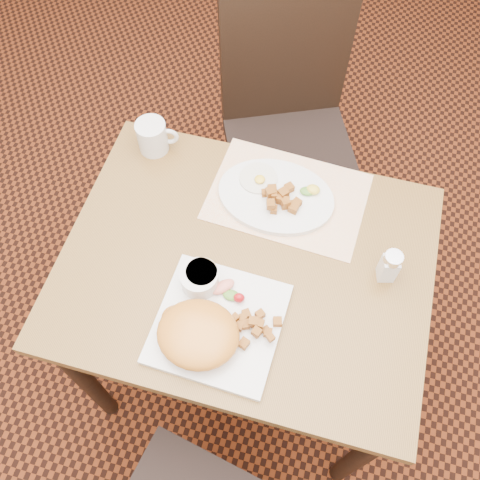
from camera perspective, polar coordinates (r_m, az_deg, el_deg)
name	(u,v)px	position (r m, az deg, el deg)	size (l,w,h in m)	color
ground	(244,356)	(2.00, 0.42, -12.26)	(8.00, 8.00, 0.00)	black
table	(245,282)	(1.40, 0.58, -4.46)	(0.90, 0.70, 0.75)	brown
chair_far	(288,121)	(1.86, 5.14, 12.57)	(0.56, 0.56, 0.97)	black
placemat	(287,197)	(1.41, 5.09, 4.63)	(0.40, 0.28, 0.00)	white
plate_square	(218,324)	(1.23, -2.31, -8.89)	(0.28, 0.28, 0.02)	silver
plate_oval	(276,196)	(1.40, 3.84, 4.68)	(0.30, 0.23, 0.02)	silver
hollandaise_mound	(197,334)	(1.19, -4.56, -9.97)	(0.19, 0.16, 0.07)	orange
ramekin	(200,278)	(1.24, -4.33, -4.08)	(0.09, 0.09, 0.05)	silver
garnish_sq	(228,291)	(1.25, -1.25, -5.47)	(0.09, 0.06, 0.03)	#387223
fried_egg	(259,178)	(1.41, 1.99, 6.60)	(0.10, 0.10, 0.02)	white
garnish_ov	(311,190)	(1.40, 7.57, 5.30)	(0.06, 0.04, 0.02)	#387223
salt_shaker	(389,266)	(1.29, 15.64, -2.68)	(0.05, 0.05, 0.10)	white
coffee_mug	(153,137)	(1.49, -9.25, 10.83)	(0.11, 0.08, 0.09)	silver
home_fries_sq	(255,326)	(1.21, 1.57, -9.16)	(0.12, 0.10, 0.03)	#A35C1A
home_fries_ov	(281,198)	(1.37, 4.41, 4.44)	(0.11, 0.10, 0.04)	#A35C1A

